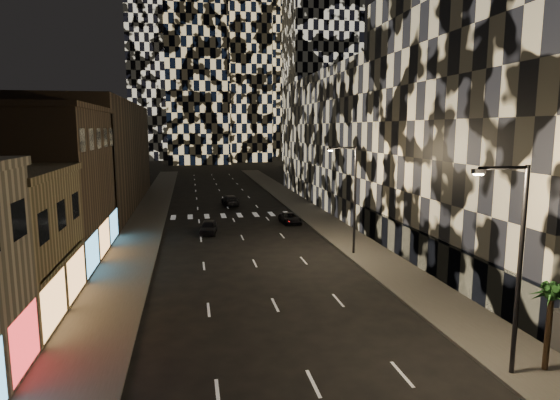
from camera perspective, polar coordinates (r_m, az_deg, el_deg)
name	(u,v)px	position (r m, az deg, el deg)	size (l,w,h in m)	color
sidewalk_left	(147,218)	(57.84, -15.86, -2.09)	(4.00, 120.00, 0.15)	#47443F
sidewalk_right	(310,212)	(59.49, 3.70, -1.47)	(4.00, 120.00, 0.15)	#47443F
curb_left	(166,217)	(57.69, -13.78, -2.03)	(0.20, 120.00, 0.15)	#4C4C47
curb_right	(294,213)	(59.00, 1.73, -1.54)	(0.20, 120.00, 0.15)	#4C4C47
retail_brown	(36,186)	(42.20, -27.61, 1.47)	(10.00, 15.00, 12.00)	#4D3C2B
retail_filler_left	(98,155)	(67.84, -21.32, 5.10)	(10.00, 40.00, 14.00)	#4D3C2B
midrise_right	(528,123)	(39.83, 27.97, 8.29)	(16.00, 25.00, 22.00)	#232326
midrise_base	(426,252)	(36.69, 17.42, -6.05)	(0.60, 25.00, 3.00)	#383838
midrise_filler_right	(366,140)	(68.33, 10.49, 7.25)	(16.00, 40.00, 18.00)	#232326
tower_center_low	(195,1)	(151.23, -10.32, 22.74)	(18.00, 18.00, 95.00)	black
streetlight_near	(515,256)	(21.87, 26.77, -6.14)	(2.55, 0.25, 9.00)	black
streetlight_far	(352,192)	(39.29, 8.80, 0.95)	(2.55, 0.25, 9.00)	black
car_dark_midlane	(208,227)	(48.07, -8.72, -3.28)	(1.62, 4.02, 1.37)	black
car_dark_oncoming	(230,200)	(65.06, -6.09, -0.04)	(2.04, 5.01, 1.45)	black
car_dark_rightlane	(290,218)	(52.65, 1.24, -2.24)	(1.93, 4.19, 1.16)	black
palm_tree	(551,298)	(23.56, 30.16, -10.34)	(2.01, 1.97, 3.93)	#47331E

